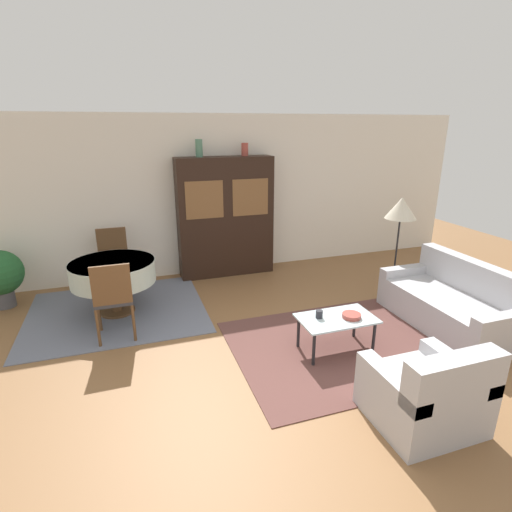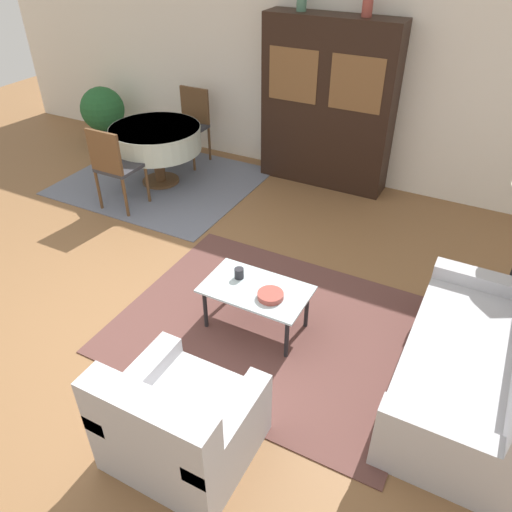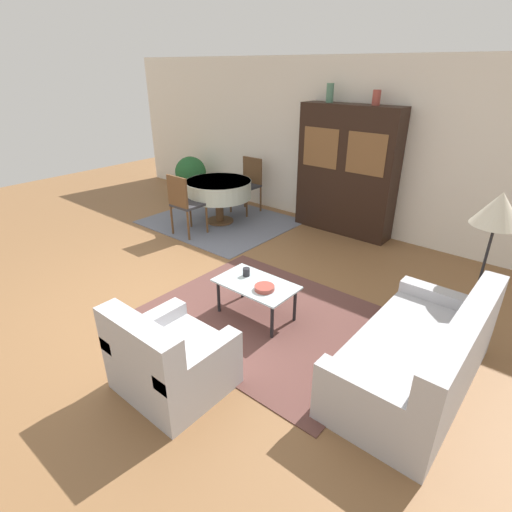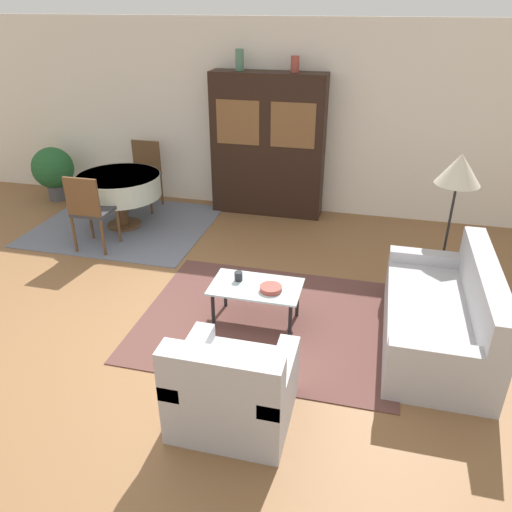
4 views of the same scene
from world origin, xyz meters
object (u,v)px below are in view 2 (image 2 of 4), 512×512
Objects in this scene: couch at (478,368)px; cup at (239,273)px; armchair at (179,425)px; dining_chair_near at (114,164)px; dining_chair_far at (191,121)px; dining_table at (156,139)px; vase_short at (368,6)px; display_cabinet at (327,105)px; coffee_table at (256,293)px; potted_plant at (103,111)px; bowl at (270,295)px.

couch is 19.51× the size of cup.
armchair is 1.43m from cup.
dining_chair_near is 1.58m from dining_chair_far.
dining_table is 5.47× the size of vase_short.
armchair is at bearing -80.75° from display_cabinet.
coffee_table is 4.23× the size of vase_short.
cup is 4.53m from potted_plant.
dining_table is 1.14× the size of dining_chair_near.
potted_plant is (-1.54, -0.07, -0.08)m from dining_chair_far.
display_cabinet reaches higher than coffee_table.
couch is 2.12× the size of potted_plant.
couch is 3.89m from vase_short.
couch is at bearing -50.90° from display_cabinet.
dining_chair_far is 3.41m from cup.
vase_short is (0.00, 2.84, 1.66)m from cup.
dining_chair_near is at bearing -90.00° from dining_table.
bowl is (2.57, -2.71, -0.13)m from dining_chair_far.
display_cabinet is (-0.69, 4.22, 0.71)m from armchair.
cup is (2.21, -1.02, -0.11)m from dining_chair_near.
bowl is 0.25× the size of potted_plant.
couch is 4.91m from dining_chair_far.
display_cabinet reaches higher than couch.
vase_short is (-0.35, 2.96, 1.68)m from bowl.
couch reaches higher than dining_table.
couch is 1.80× the size of dining_chair_near.
armchair reaches higher than coffee_table.
vase_short reaches higher than dining_chair_far.
vase_short reaches higher than dining_table.
couch is 8.62× the size of vase_short.
dining_chair_far is at bearing 2.56° from potted_plant.
dining_table is at bearing 90.00° from dining_chair_far.
dining_chair_near reaches higher than couch.
couch is 1.80× the size of dining_chair_far.
potted_plant is (-5.70, 2.52, 0.20)m from couch.
dining_table is 2.86m from cup.
dining_chair_far is (-0.00, 0.79, -0.02)m from dining_table.
vase_short is 4.11m from potted_plant.
coffee_table is 3.06m from dining_table.
couch is 1.76m from coffee_table.
armchair reaches higher than bowl.
couch reaches higher than potted_plant.
bowl is at bearing -76.61° from display_cabinet.
display_cabinet is at bearing 44.40° from dining_chair_near.
armchair is at bearing -85.52° from vase_short.
vase_short is (0.36, 0.00, 1.12)m from display_cabinet.
bowl is at bearing -32.74° from potted_plant.
coffee_table is 0.43× the size of display_cabinet.
dining_chair_near reaches higher than dining_table.
coffee_table is (-0.14, 1.32, 0.07)m from armchair.
potted_plant reaches higher than coffee_table.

